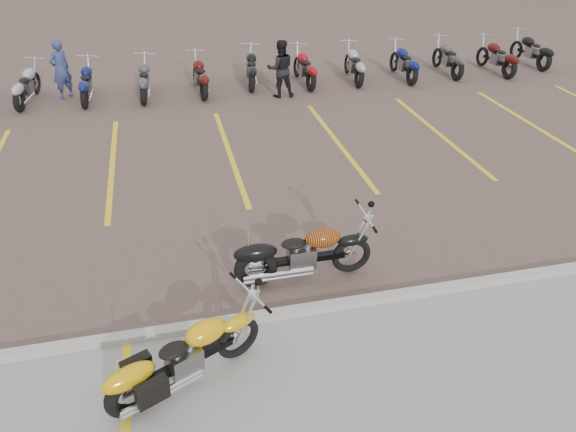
{
  "coord_description": "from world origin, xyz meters",
  "views": [
    {
      "loc": [
        -1.45,
        -8.23,
        5.52
      ],
      "look_at": [
        0.39,
        -0.4,
        0.75
      ],
      "focal_mm": 35.0,
      "sensor_mm": 36.0,
      "label": 1
    }
  ],
  "objects_px": {
    "yellow_cruiser": "(182,359)",
    "person_b": "(281,69)",
    "person_a": "(61,69)",
    "flame_cruiser": "(300,256)"
  },
  "relations": [
    {
      "from": "yellow_cruiser",
      "to": "person_b",
      "type": "relative_size",
      "value": 1.21
    },
    {
      "from": "yellow_cruiser",
      "to": "person_b",
      "type": "xyz_separation_m",
      "value": [
        3.66,
        10.77,
        0.39
      ]
    },
    {
      "from": "person_a",
      "to": "person_b",
      "type": "bearing_deg",
      "value": 127.11
    },
    {
      "from": "yellow_cruiser",
      "to": "person_b",
      "type": "height_order",
      "value": "person_b"
    },
    {
      "from": "yellow_cruiser",
      "to": "person_a",
      "type": "relative_size",
      "value": 1.18
    },
    {
      "from": "person_a",
      "to": "person_b",
      "type": "height_order",
      "value": "person_a"
    },
    {
      "from": "person_a",
      "to": "flame_cruiser",
      "type": "bearing_deg",
      "value": 73.27
    },
    {
      "from": "flame_cruiser",
      "to": "person_a",
      "type": "xyz_separation_m",
      "value": [
        -4.61,
        10.3,
        0.4
      ]
    },
    {
      "from": "yellow_cruiser",
      "to": "flame_cruiser",
      "type": "xyz_separation_m",
      "value": [
        1.98,
        1.82,
        0.01
      ]
    },
    {
      "from": "flame_cruiser",
      "to": "person_a",
      "type": "relative_size",
      "value": 1.31
    }
  ]
}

